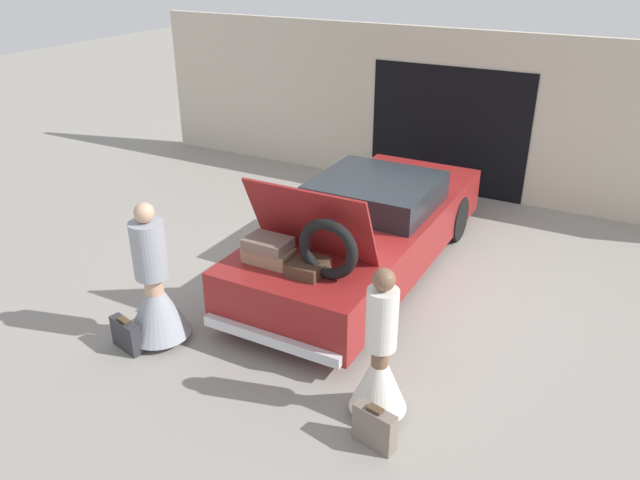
# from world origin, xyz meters

# --- Properties ---
(ground_plane) EXTENTS (40.00, 40.00, 0.00)m
(ground_plane) POSITION_xyz_m (0.00, 0.00, 0.00)
(ground_plane) COLOR gray
(garage_wall_back) EXTENTS (12.00, 0.14, 2.80)m
(garage_wall_back) POSITION_xyz_m (0.00, 3.42, 1.39)
(garage_wall_back) COLOR beige
(garage_wall_back) RESTS_ON ground_plane
(car) EXTENTS (1.81, 4.86, 1.74)m
(car) POSITION_xyz_m (0.00, -0.01, 0.58)
(car) COLOR maroon
(car) RESTS_ON ground_plane
(person_left) EXTENTS (0.71, 0.71, 1.67)m
(person_left) POSITION_xyz_m (-1.33, -2.66, 0.59)
(person_left) COLOR tan
(person_left) RESTS_ON ground_plane
(person_right) EXTENTS (0.55, 0.55, 1.56)m
(person_right) POSITION_xyz_m (1.33, -2.62, 0.56)
(person_right) COLOR brown
(person_right) RESTS_ON ground_plane
(suitcase_beside_left_person) EXTENTS (0.44, 0.22, 0.39)m
(suitcase_beside_left_person) POSITION_xyz_m (-1.52, -2.99, 0.18)
(suitcase_beside_left_person) COLOR #2D2D33
(suitcase_beside_left_person) RESTS_ON ground_plane
(suitcase_beside_right_person) EXTENTS (0.43, 0.21, 0.42)m
(suitcase_beside_right_person) POSITION_xyz_m (1.48, -3.03, 0.20)
(suitcase_beside_right_person) COLOR #75665B
(suitcase_beside_right_person) RESTS_ON ground_plane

